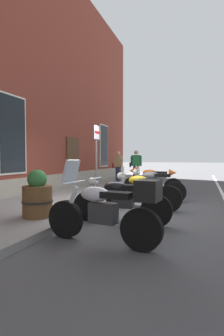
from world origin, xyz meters
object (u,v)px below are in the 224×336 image
parking_sign (97,150)px  motorcycle_grey_naked (153,186)px  motorcycle_orange_sport (150,180)px  motorcycle_yellow_naked (141,191)px  motorcycle_black_naked (120,201)px  barrel_planter (37,197)px  pedestrian_tan_coat (118,165)px  pedestrian_striped_shirt (136,164)px  motorcycle_silver_touring (107,210)px

parking_sign → motorcycle_grey_naked: bearing=-82.4°
parking_sign → motorcycle_orange_sport: bearing=-44.8°
motorcycle_yellow_naked → parking_sign: (1.10, 1.77, 1.15)m
motorcycle_black_naked → barrel_planter: 1.71m
motorcycle_grey_naked → barrel_planter: size_ratio=2.03×
motorcycle_black_naked → motorcycle_orange_sport: size_ratio=0.99×
motorcycle_grey_naked → pedestrian_tan_coat: size_ratio=1.28×
motorcycle_grey_naked → barrel_planter: (-3.43, 1.74, 0.06)m
pedestrian_tan_coat → parking_sign: parking_sign is taller
motorcycle_grey_naked → pedestrian_striped_shirt: 5.40m
motorcycle_yellow_naked → motorcycle_silver_touring: bearing=-177.5°
pedestrian_tan_coat → motorcycle_black_naked: bearing=-160.7°
pedestrian_tan_coat → parking_sign: size_ratio=0.68×
pedestrian_tan_coat → motorcycle_silver_touring: bearing=-162.2°
motorcycle_orange_sport → pedestrian_tan_coat: size_ratio=1.37×
motorcycle_silver_touring → motorcycle_black_naked: size_ratio=0.95×
motorcycle_yellow_naked → pedestrian_striped_shirt: size_ratio=1.27×
motorcycle_black_naked → motorcycle_yellow_naked: 1.49m
motorcycle_grey_naked → pedestrian_tan_coat: (4.19, 2.59, 0.52)m
motorcycle_orange_sport → barrel_planter: 4.87m
motorcycle_grey_naked → motorcycle_yellow_naked: bearing=178.2°
parking_sign → pedestrian_tan_coat: bearing=10.0°
motorcycle_silver_touring → motorcycle_orange_sport: 5.37m
pedestrian_striped_shirt → pedestrian_tan_coat: bearing=139.8°
motorcycle_black_naked → motorcycle_grey_naked: bearing=-2.9°
motorcycle_black_naked → motorcycle_yellow_naked: (1.49, -0.10, 0.01)m
motorcycle_yellow_naked → pedestrian_striped_shirt: bearing=16.1°
motorcycle_orange_sport → barrel_planter: bearing=163.3°
motorcycle_yellow_naked → pedestrian_tan_coat: bearing=24.8°
pedestrian_striped_shirt → motorcycle_black_naked: bearing=-167.6°
motorcycle_black_naked → motorcycle_orange_sport: bearing=2.8°
motorcycle_silver_touring → pedestrian_striped_shirt: bearing=12.1°
motorcycle_grey_naked → pedestrian_striped_shirt: pedestrian_striped_shirt is taller
pedestrian_striped_shirt → motorcycle_silver_touring: bearing=-167.9°
motorcycle_black_naked → motorcycle_grey_naked: size_ratio=1.06×
motorcycle_grey_naked → motorcycle_orange_sport: size_ratio=0.93×
pedestrian_striped_shirt → barrel_planter: (-8.46, -0.13, -0.49)m
motorcycle_silver_touring → motorcycle_grey_naked: motorcycle_silver_touring is taller
motorcycle_silver_touring → barrel_planter: size_ratio=2.04×
motorcycle_black_naked → motorcycle_silver_touring: bearing=-170.2°
motorcycle_silver_touring → parking_sign: parking_sign is taller
motorcycle_silver_touring → pedestrian_tan_coat: pedestrian_tan_coat is taller
motorcycle_black_naked → pedestrian_tan_coat: pedestrian_tan_coat is taller
motorcycle_black_naked → motorcycle_grey_naked: motorcycle_grey_naked is taller
motorcycle_black_naked → parking_sign: bearing=32.9°
pedestrian_striped_shirt → parking_sign: bearing=-179.3°
pedestrian_tan_coat → motorcycle_grey_naked: bearing=-148.2°
pedestrian_tan_coat → pedestrian_striped_shirt: size_ratio=0.96×
motorcycle_yellow_naked → motorcycle_black_naked: bearing=176.1°
motorcycle_orange_sport → pedestrian_tan_coat: (2.95, 2.25, 0.43)m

